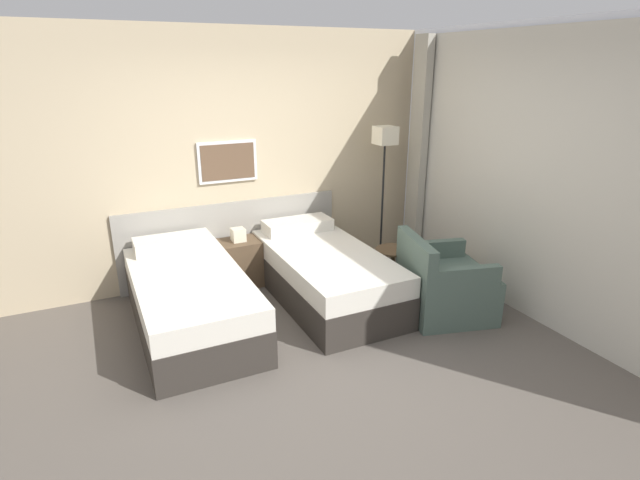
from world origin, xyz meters
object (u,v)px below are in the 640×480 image
at_px(nightstand, 240,262).
at_px(side_table, 393,262).
at_px(floor_lamp, 385,152).
at_px(bed_near_door, 190,300).
at_px(bed_near_window, 325,274).
at_px(armchair, 444,287).

relative_size(nightstand, side_table, 1.35).
bearing_deg(floor_lamp, bed_near_door, -166.62).
relative_size(bed_near_window, side_table, 3.98).
bearing_deg(nightstand, side_table, -31.40).
relative_size(bed_near_window, floor_lamp, 1.16).
xyz_separation_m(bed_near_window, floor_lamp, (1.04, 0.57, 1.09)).
height_order(nightstand, floor_lamp, floor_lamp).
distance_m(bed_near_door, side_table, 2.12).
bearing_deg(side_table, bed_near_window, 168.74).
height_order(bed_near_window, floor_lamp, floor_lamp).
height_order(bed_near_door, bed_near_window, same).
bearing_deg(floor_lamp, bed_near_window, -151.01).
relative_size(bed_near_door, floor_lamp, 1.16).
height_order(nightstand, armchair, armchair).
bearing_deg(bed_near_window, nightstand, 133.69).
xyz_separation_m(bed_near_door, floor_lamp, (2.42, 0.57, 1.09)).
bearing_deg(armchair, bed_near_door, 85.81).
distance_m(nightstand, floor_lamp, 2.05).
bearing_deg(nightstand, bed_near_door, -133.69).
bearing_deg(side_table, nightstand, 148.60).
height_order(bed_near_door, floor_lamp, floor_lamp).
bearing_deg(side_table, floor_lamp, 67.01).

